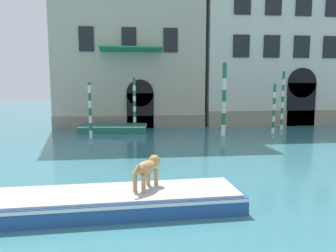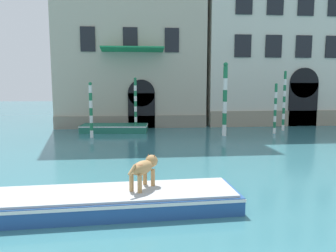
{
  "view_description": "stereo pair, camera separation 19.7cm",
  "coord_description": "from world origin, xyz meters",
  "px_view_note": "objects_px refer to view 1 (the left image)",
  "views": [
    {
      "loc": [
        1.91,
        -2.73,
        3.41
      ],
      "look_at": [
        3.76,
        13.82,
        1.2
      ],
      "focal_mm": 35.0,
      "sensor_mm": 36.0,
      "label": 1
    },
    {
      "loc": [
        2.1,
        -2.75,
        3.41
      ],
      "look_at": [
        3.76,
        13.82,
        1.2
      ],
      "focal_mm": 35.0,
      "sensor_mm": 36.0,
      "label": 2
    }
  ],
  "objects_px": {
    "mooring_pole_3": "(283,101)",
    "dog_on_deck": "(148,168)",
    "mooring_pole_5": "(90,110)",
    "boat_foreground": "(96,201)",
    "mooring_pole_4": "(274,108)",
    "mooring_pole_1": "(224,99)",
    "boat_moored_near_palazzo": "(113,128)",
    "mooring_pole_0": "(134,105)"
  },
  "relations": [
    {
      "from": "mooring_pole_5",
      "to": "mooring_pole_0",
      "type": "bearing_deg",
      "value": 36.92
    },
    {
      "from": "dog_on_deck",
      "to": "mooring_pole_4",
      "type": "distance_m",
      "value": 15.25
    },
    {
      "from": "mooring_pole_3",
      "to": "boat_moored_near_palazzo",
      "type": "bearing_deg",
      "value": 177.64
    },
    {
      "from": "boat_foreground",
      "to": "mooring_pole_4",
      "type": "height_order",
      "value": "mooring_pole_4"
    },
    {
      "from": "boat_foreground",
      "to": "mooring_pole_0",
      "type": "bearing_deg",
      "value": 82.74
    },
    {
      "from": "boat_moored_near_palazzo",
      "to": "mooring_pole_0",
      "type": "bearing_deg",
      "value": -4.36
    },
    {
      "from": "boat_foreground",
      "to": "mooring_pole_5",
      "type": "bearing_deg",
      "value": 94.96
    },
    {
      "from": "mooring_pole_4",
      "to": "mooring_pole_5",
      "type": "bearing_deg",
      "value": -177.71
    },
    {
      "from": "boat_foreground",
      "to": "dog_on_deck",
      "type": "relative_size",
      "value": 6.99
    },
    {
      "from": "dog_on_deck",
      "to": "mooring_pole_1",
      "type": "height_order",
      "value": "mooring_pole_1"
    },
    {
      "from": "mooring_pole_0",
      "to": "mooring_pole_1",
      "type": "xyz_separation_m",
      "value": [
        5.67,
        -2.18,
        0.47
      ]
    },
    {
      "from": "dog_on_deck",
      "to": "mooring_pole_1",
      "type": "bearing_deg",
      "value": 8.94
    },
    {
      "from": "mooring_pole_4",
      "to": "mooring_pole_1",
      "type": "bearing_deg",
      "value": -170.55
    },
    {
      "from": "boat_moored_near_palazzo",
      "to": "mooring_pole_1",
      "type": "xyz_separation_m",
      "value": [
        7.15,
        -2.45,
        2.09
      ]
    },
    {
      "from": "boat_moored_near_palazzo",
      "to": "mooring_pole_5",
      "type": "relative_size",
      "value": 1.37
    },
    {
      "from": "dog_on_deck",
      "to": "mooring_pole_5",
      "type": "relative_size",
      "value": 0.33
    },
    {
      "from": "boat_moored_near_palazzo",
      "to": "mooring_pole_4",
      "type": "bearing_deg",
      "value": -4.05
    },
    {
      "from": "dog_on_deck",
      "to": "mooring_pole_3",
      "type": "bearing_deg",
      "value": -3.13
    },
    {
      "from": "boat_moored_near_palazzo",
      "to": "mooring_pole_5",
      "type": "distance_m",
      "value": 3.03
    },
    {
      "from": "mooring_pole_1",
      "to": "mooring_pole_5",
      "type": "xyz_separation_m",
      "value": [
        -8.41,
        0.12,
        -0.62
      ]
    },
    {
      "from": "mooring_pole_3",
      "to": "mooring_pole_1",
      "type": "bearing_deg",
      "value": -158.13
    },
    {
      "from": "mooring_pole_4",
      "to": "mooring_pole_5",
      "type": "xyz_separation_m",
      "value": [
        -12.04,
        -0.48,
        0.04
      ]
    },
    {
      "from": "boat_moored_near_palazzo",
      "to": "mooring_pole_3",
      "type": "relative_size",
      "value": 1.11
    },
    {
      "from": "boat_foreground",
      "to": "mooring_pole_3",
      "type": "xyz_separation_m",
      "value": [
        11.71,
        13.83,
        1.85
      ]
    },
    {
      "from": "boat_foreground",
      "to": "mooring_pole_1",
      "type": "xyz_separation_m",
      "value": [
        6.85,
        11.88,
        2.08
      ]
    },
    {
      "from": "dog_on_deck",
      "to": "mooring_pole_0",
      "type": "height_order",
      "value": "mooring_pole_0"
    },
    {
      "from": "mooring_pole_3",
      "to": "mooring_pole_5",
      "type": "bearing_deg",
      "value": -172.16
    },
    {
      "from": "boat_moored_near_palazzo",
      "to": "mooring_pole_4",
      "type": "relative_size",
      "value": 1.4
    },
    {
      "from": "mooring_pole_1",
      "to": "dog_on_deck",
      "type": "bearing_deg",
      "value": -115.19
    },
    {
      "from": "mooring_pole_0",
      "to": "boat_foreground",
      "type": "bearing_deg",
      "value": -94.81
    },
    {
      "from": "dog_on_deck",
      "to": "mooring_pole_3",
      "type": "xyz_separation_m",
      "value": [
        10.33,
        13.57,
        1.03
      ]
    },
    {
      "from": "mooring_pole_5",
      "to": "dog_on_deck",
      "type": "bearing_deg",
      "value": -75.92
    },
    {
      "from": "dog_on_deck",
      "to": "mooring_pole_1",
      "type": "distance_m",
      "value": 12.91
    },
    {
      "from": "mooring_pole_3",
      "to": "mooring_pole_5",
      "type": "height_order",
      "value": "mooring_pole_3"
    },
    {
      "from": "dog_on_deck",
      "to": "mooring_pole_3",
      "type": "height_order",
      "value": "mooring_pole_3"
    },
    {
      "from": "boat_foreground",
      "to": "mooring_pole_5",
      "type": "xyz_separation_m",
      "value": [
        -1.56,
        12.0,
        1.46
      ]
    },
    {
      "from": "mooring_pole_0",
      "to": "dog_on_deck",
      "type": "bearing_deg",
      "value": -89.16
    },
    {
      "from": "mooring_pole_3",
      "to": "mooring_pole_4",
      "type": "height_order",
      "value": "mooring_pole_3"
    },
    {
      "from": "boat_moored_near_palazzo",
      "to": "mooring_pole_1",
      "type": "distance_m",
      "value": 7.84
    },
    {
      "from": "mooring_pole_3",
      "to": "dog_on_deck",
      "type": "bearing_deg",
      "value": -127.26
    },
    {
      "from": "mooring_pole_3",
      "to": "mooring_pole_0",
      "type": "bearing_deg",
      "value": 178.72
    },
    {
      "from": "boat_foreground",
      "to": "mooring_pole_3",
      "type": "relative_size",
      "value": 1.87
    }
  ]
}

